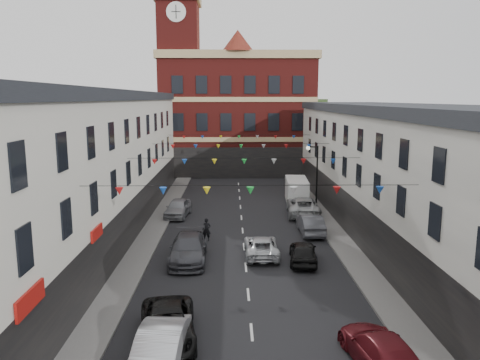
{
  "coord_description": "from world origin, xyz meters",
  "views": [
    {
      "loc": [
        -0.88,
        -27.07,
        10.14
      ],
      "look_at": [
        -0.17,
        9.44,
        3.75
      ],
      "focal_mm": 35.0,
      "sensor_mm": 36.0,
      "label": 1
    }
  ],
  "objects": [
    {
      "name": "terrace_right",
      "position": [
        11.78,
        1.0,
        4.85
      ],
      "size": [
        8.4,
        56.0,
        9.7
      ],
      "color": "silver",
      "rests_on": "ground"
    },
    {
      "name": "car_left_b",
      "position": [
        -3.6,
        -10.84,
        0.79
      ],
      "size": [
        2.08,
        4.94,
        1.59
      ],
      "primitive_type": "imported",
      "rotation": [
        0.0,
        0.0,
        -0.08
      ],
      "color": "#B2B4BA",
      "rests_on": "ground"
    },
    {
      "name": "white_van",
      "position": [
        5.6,
        18.13,
        1.15
      ],
      "size": [
        2.33,
        5.32,
        2.3
      ],
      "primitive_type": "cube",
      "rotation": [
        0.0,
        0.0,
        -0.06
      ],
      "color": "white",
      "rests_on": "ground"
    },
    {
      "name": "car_right_c",
      "position": [
        4.79,
        -10.85,
        0.72
      ],
      "size": [
        2.66,
        5.16,
        1.43
      ],
      "primitive_type": "imported",
      "rotation": [
        0.0,
        0.0,
        3.28
      ],
      "color": "maroon",
      "rests_on": "ground"
    },
    {
      "name": "car_left_e",
      "position": [
        -5.5,
        12.53,
        0.77
      ],
      "size": [
        2.29,
        4.69,
        1.54
      ],
      "primitive_type": "imported",
      "rotation": [
        0.0,
        0.0,
        -0.11
      ],
      "color": "gray",
      "rests_on": "ground"
    },
    {
      "name": "street_lamp",
      "position": [
        6.55,
        14.0,
        3.9
      ],
      "size": [
        1.1,
        0.36,
        6.0
      ],
      "color": "black",
      "rests_on": "ground"
    },
    {
      "name": "car_left_d",
      "position": [
        -3.6,
        1.23,
        0.81
      ],
      "size": [
        2.36,
        5.6,
        1.61
      ],
      "primitive_type": "imported",
      "rotation": [
        0.0,
        0.0,
        0.02
      ],
      "color": "#43454C",
      "rests_on": "ground"
    },
    {
      "name": "terrace_left",
      "position": [
        -11.78,
        1.0,
        5.35
      ],
      "size": [
        8.4,
        56.0,
        10.7
      ],
      "color": "silver",
      "rests_on": "ground"
    },
    {
      "name": "distant_hill",
      "position": [
        -4.0,
        62.0,
        5.0
      ],
      "size": [
        40.0,
        14.0,
        10.0
      ],
      "primitive_type": "cube",
      "color": "#334E24",
      "rests_on": "ground"
    },
    {
      "name": "car_left_c",
      "position": [
        -3.6,
        -8.67,
        0.71
      ],
      "size": [
        2.96,
        5.33,
        1.41
      ],
      "primitive_type": "imported",
      "rotation": [
        0.0,
        0.0,
        0.13
      ],
      "color": "black",
      "rests_on": "ground"
    },
    {
      "name": "car_right_f",
      "position": [
        5.43,
        12.84,
        0.81
      ],
      "size": [
        3.11,
        6.0,
        1.62
      ],
      "primitive_type": "imported",
      "rotation": [
        0.0,
        0.0,
        3.07
      ],
      "color": "#ACAFB1",
      "rests_on": "ground"
    },
    {
      "name": "ground",
      "position": [
        0.0,
        0.0,
        0.0
      ],
      "size": [
        160.0,
        160.0,
        0.0
      ],
      "primitive_type": "plane",
      "color": "black",
      "rests_on": "ground"
    },
    {
      "name": "car_right_d",
      "position": [
        3.6,
        0.75,
        0.7
      ],
      "size": [
        2.09,
        4.27,
        1.4
      ],
      "primitive_type": "imported",
      "rotation": [
        0.0,
        0.0,
        3.03
      ],
      "color": "black",
      "rests_on": "ground"
    },
    {
      "name": "civic_building",
      "position": [
        0.0,
        37.95,
        8.14
      ],
      "size": [
        20.6,
        13.3,
        18.5
      ],
      "color": "maroon",
      "rests_on": "ground"
    },
    {
      "name": "pavement_right",
      "position": [
        6.9,
        2.0,
        0.07
      ],
      "size": [
        1.8,
        64.0,
        0.15
      ],
      "primitive_type": "cube",
      "color": "#605E5B",
      "rests_on": "ground"
    },
    {
      "name": "moving_car",
      "position": [
        1.07,
        2.12,
        0.64
      ],
      "size": [
        2.14,
        4.63,
        1.29
      ],
      "primitive_type": "imported",
      "rotation": [
        0.0,
        0.0,
        3.14
      ],
      "color": "silver",
      "rests_on": "ground"
    },
    {
      "name": "pedestrian",
      "position": [
        -2.66,
        5.44,
        0.83
      ],
      "size": [
        0.64,
        0.45,
        1.66
      ],
      "primitive_type": "imported",
      "rotation": [
        0.0,
        0.0,
        -0.1
      ],
      "color": "black",
      "rests_on": "ground"
    },
    {
      "name": "clock_tower",
      "position": [
        -7.5,
        35.0,
        14.93
      ],
      "size": [
        5.6,
        5.6,
        30.0
      ],
      "color": "maroon",
      "rests_on": "ground"
    },
    {
      "name": "car_right_e",
      "position": [
        5.12,
        7.1,
        0.75
      ],
      "size": [
        1.59,
        4.55,
        1.5
      ],
      "primitive_type": "imported",
      "rotation": [
        0.0,
        0.0,
        3.14
      ],
      "color": "#505259",
      "rests_on": "ground"
    },
    {
      "name": "pavement_left",
      "position": [
        -6.9,
        2.0,
        0.07
      ],
      "size": [
        1.8,
        64.0,
        0.15
      ],
      "primitive_type": "cube",
      "color": "#605E5B",
      "rests_on": "ground"
    }
  ]
}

